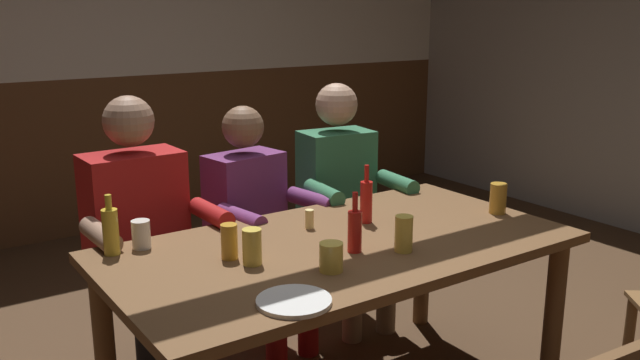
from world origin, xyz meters
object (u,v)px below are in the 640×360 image
person_0 (141,227)px  pint_glass_3 (498,198)px  bottle_0 (355,230)px  dining_table (341,265)px  pint_glass_2 (229,242)px  plate_0 (294,301)px  bottle_2 (366,201)px  pint_glass_1 (404,234)px  bottle_1 (111,230)px  pint_glass_5 (252,247)px  person_1 (256,218)px  pint_glass_4 (331,257)px  table_candle (309,219)px  person_2 (343,192)px  pint_glass_0 (141,234)px

person_0 → pint_glass_3: size_ratio=9.32×
bottle_0 → dining_table: bearing=80.2°
pint_glass_2 → plate_0: bearing=-91.8°
bottle_2 → pint_glass_3: bottle_2 is taller
plate_0 → pint_glass_1: bearing=15.2°
bottle_1 → pint_glass_5: 0.54m
person_1 → pint_glass_5: 0.84m
pint_glass_4 → pint_glass_5: (-0.19, 0.21, 0.01)m
bottle_2 → dining_table: bearing=-149.0°
dining_table → pint_glass_5: (-0.40, -0.01, 0.16)m
table_candle → pint_glass_2: (-0.43, -0.12, 0.03)m
pint_glass_4 → pint_glass_3: bearing=7.8°
pint_glass_2 → bottle_0: bearing=-25.5°
bottle_2 → pint_glass_4: size_ratio=2.45×
table_candle → person_2: bearing=42.8°
bottle_0 → bottle_2: bottle_2 is taller
dining_table → pint_glass_2: size_ratio=13.92×
pint_glass_5 → plate_0: bearing=-98.7°
plate_0 → bottle_2: bearing=36.8°
bottle_1 → pint_glass_1: bearing=-32.9°
pint_glass_4 → pint_glass_1: bearing=1.2°
pint_glass_3 → plate_0: bearing=-167.0°
pint_glass_2 → pint_glass_3: size_ratio=0.96×
dining_table → pint_glass_4: size_ratio=17.76×
bottle_1 → pint_glass_5: size_ratio=1.74×
dining_table → pint_glass_0: (-0.66, 0.38, 0.15)m
person_2 → bottle_0: bearing=62.5°
person_1 → pint_glass_2: person_1 is taller
person_1 → bottle_1: size_ratio=5.14×
pint_glass_2 → pint_glass_4: (0.23, -0.31, -0.01)m
dining_table → person_2: person_2 is taller
dining_table → pint_glass_3: bearing=-5.9°
person_2 → pint_glass_1: person_2 is taller
table_candle → pint_glass_2: 0.45m
person_2 → pint_glass_5: size_ratio=9.52×
bottle_1 → pint_glass_3: 1.64m
dining_table → table_candle: table_candle is taller
bottle_0 → person_1: bearing=87.8°
table_candle → pint_glass_0: size_ratio=0.74×
pint_glass_5 → table_candle: bearing=29.5°
person_0 → pint_glass_1: size_ratio=9.15×
person_1 → pint_glass_3: size_ratio=8.68×
person_1 → bottle_0: person_1 is taller
bottle_1 → pint_glass_3: (1.58, -0.46, -0.02)m
plate_0 → bottle_0: bearing=30.9°
pint_glass_0 → person_0: bearing=70.6°
plate_0 → pint_glass_1: pint_glass_1 is taller
person_1 → bottle_0: (-0.03, -0.82, 0.17)m
table_candle → pint_glass_1: 0.45m
bottle_1 → pint_glass_4: (0.57, -0.59, -0.04)m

